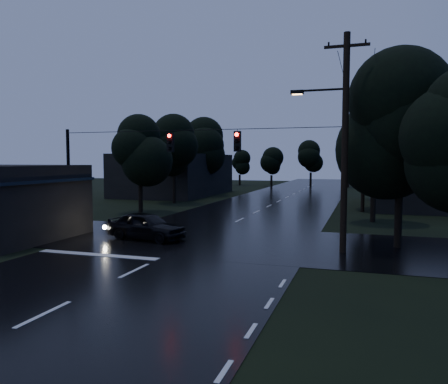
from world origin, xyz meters
The scene contains 17 objects.
ground centered at (0.00, 0.00, 0.00)m, with size 160.00×160.00×0.00m, color black.
main_road centered at (0.00, 30.00, 0.00)m, with size 12.00×120.00×0.02m, color black.
cross_street centered at (0.00, 12.00, 0.00)m, with size 60.00×9.00×0.02m, color black.
building_far_right centered at (14.00, 34.00, 2.20)m, with size 10.00×14.00×4.40m, color black.
building_far_left centered at (-14.00, 40.00, 2.50)m, with size 10.00×16.00×5.00m, color black.
utility_pole_main centered at (7.41, 11.00, 5.26)m, with size 3.50×0.30×10.00m.
utility_pole_far centered at (8.30, 28.00, 3.88)m, with size 2.00×0.30×7.50m.
anchor_pole_left centered at (-7.50, 11.00, 3.00)m, with size 0.18×0.18×6.00m, color black.
span_signals centered at (0.56, 10.99, 5.24)m, with size 15.00×0.37×1.12m.
tree_corner_near centered at (10.00, 13.00, 5.99)m, with size 4.48×4.48×9.44m.
tree_left_a centered at (-9.00, 22.00, 5.24)m, with size 3.92×3.92×8.26m.
tree_left_b centered at (-9.60, 30.00, 5.62)m, with size 4.20×4.20×8.85m.
tree_left_c centered at (-10.20, 40.00, 5.99)m, with size 4.48×4.48×9.44m.
tree_right_a centered at (9.00, 22.00, 5.62)m, with size 4.20×4.20×8.85m.
tree_right_b centered at (9.60, 30.00, 5.99)m, with size 4.48×4.48×9.44m.
tree_right_c centered at (10.20, 40.00, 6.37)m, with size 4.76×4.76×10.03m.
car centered at (-2.76, 11.17, 0.75)m, with size 1.77×4.41×1.50m, color black.
Camera 1 is at (8.36, -9.71, 4.28)m, focal length 35.00 mm.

